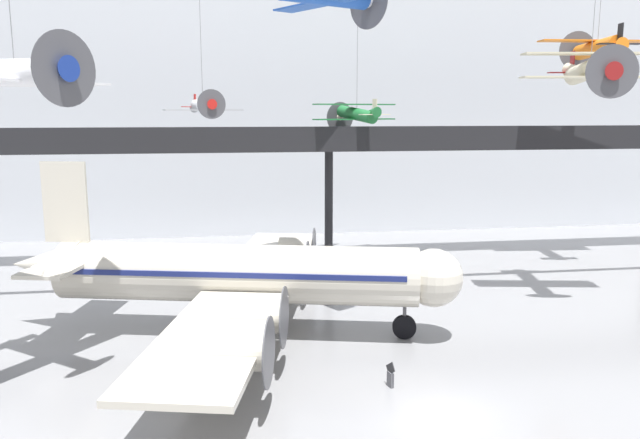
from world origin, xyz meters
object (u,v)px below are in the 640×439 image
object	(u,v)px
suspended_plane_orange_highwing	(597,47)
suspended_plane_silver_racer	(203,107)
suspended_plane_white_twin	(15,73)
suspended_plane_green_biplane	(356,114)
suspended_plane_cream_biplane	(590,69)
info_sign_pedestal	(390,377)
airliner_silver_main	(235,274)

from	to	relation	value
suspended_plane_orange_highwing	suspended_plane_silver_racer	bearing A→B (deg)	84.88
suspended_plane_orange_highwing	suspended_plane_silver_racer	world-z (taller)	suspended_plane_orange_highwing
suspended_plane_silver_racer	suspended_plane_white_twin	bearing A→B (deg)	-34.56
suspended_plane_green_biplane	suspended_plane_cream_biplane	bearing A→B (deg)	-157.57
suspended_plane_cream_biplane	suspended_plane_orange_highwing	bearing A→B (deg)	156.48
info_sign_pedestal	suspended_plane_white_twin	bearing A→B (deg)	156.21
airliner_silver_main	suspended_plane_green_biplane	bearing A→B (deg)	71.48
airliner_silver_main	suspended_plane_cream_biplane	world-z (taller)	suspended_plane_cream_biplane
info_sign_pedestal	suspended_plane_silver_racer	bearing A→B (deg)	94.05
suspended_plane_orange_highwing	info_sign_pedestal	world-z (taller)	suspended_plane_orange_highwing
suspended_plane_white_twin	suspended_plane_silver_racer	distance (m)	24.24
airliner_silver_main	suspended_plane_green_biplane	distance (m)	21.03
suspended_plane_white_twin	suspended_plane_orange_highwing	distance (m)	41.42
suspended_plane_cream_biplane	info_sign_pedestal	world-z (taller)	suspended_plane_cream_biplane
suspended_plane_cream_biplane	suspended_plane_orange_highwing	distance (m)	11.29
airliner_silver_main	suspended_plane_white_twin	bearing A→B (deg)	-134.84
suspended_plane_orange_highwing	suspended_plane_silver_racer	distance (m)	31.16
suspended_plane_green_biplane	info_sign_pedestal	distance (m)	27.07
suspended_plane_white_twin	suspended_plane_orange_highwing	xyz separation A→B (m)	(37.18, 17.97, 3.25)
suspended_plane_silver_racer	info_sign_pedestal	xyz separation A→B (m)	(8.90, -25.63, -12.13)
suspended_plane_white_twin	suspended_plane_orange_highwing	bearing A→B (deg)	63.84
suspended_plane_silver_racer	suspended_plane_cream_biplane	bearing A→B (deg)	40.91
info_sign_pedestal	suspended_plane_green_biplane	bearing A→B (deg)	67.09
suspended_plane_cream_biplane	suspended_plane_green_biplane	size ratio (longest dim) A/B	0.81
airliner_silver_main	suspended_plane_silver_racer	bearing A→B (deg)	110.10
suspended_plane_orange_highwing	suspended_plane_green_biplane	distance (m)	19.24
airliner_silver_main	suspended_plane_white_twin	world-z (taller)	suspended_plane_white_twin
suspended_plane_cream_biplane	suspended_plane_white_twin	xyz separation A→B (m)	(-31.11, -8.72, -1.01)
suspended_plane_cream_biplane	info_sign_pedestal	size ratio (longest dim) A/B	8.04
suspended_plane_white_twin	suspended_plane_green_biplane	distance (m)	29.01
airliner_silver_main	suspended_plane_white_twin	distance (m)	14.80
airliner_silver_main	suspended_plane_white_twin	xyz separation A→B (m)	(-8.91, -5.54, 10.44)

